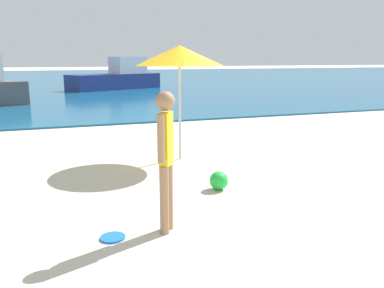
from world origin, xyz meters
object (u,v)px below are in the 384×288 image
Objects in this scene: person_standing at (166,154)px; beach_umbrella at (179,56)px; beach_ball at (219,180)px; frisbee at (113,238)px; boat_far at (118,78)px.

person_standing is 3.71m from beach_umbrella.
frisbee is at bearing -146.95° from beach_ball.
person_standing is at bearing -0.39° from frisbee.
beach_umbrella is (1.89, 3.30, 2.09)m from frisbee.
person_standing is at bearing -110.55° from beach_umbrella.
beach_ball is (1.87, 1.22, 0.14)m from frisbee.
beach_umbrella reaches higher than person_standing.
person_standing is at bearing 57.34° from boat_far.
boat_far is (3.09, 22.52, -0.18)m from person_standing.
person_standing is 5.83× the size of frisbee.
boat_far is 2.80× the size of beach_umbrella.
frisbee is 2.23m from beach_ball.
boat_far reaches higher than person_standing.
boat_far is at bearing 80.55° from frisbee.
frisbee is 4.34m from beach_umbrella.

